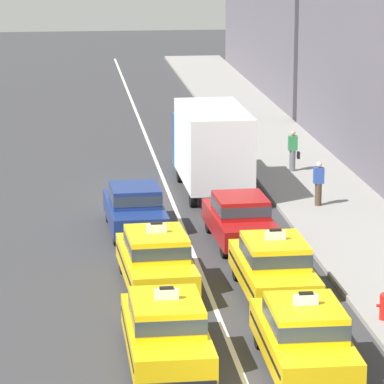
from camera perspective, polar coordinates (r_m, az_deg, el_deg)
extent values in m
cube|color=silver|center=(43.52, -1.25, 0.16)|extent=(0.14, 80.00, 0.01)
cube|color=gray|center=(39.65, 7.53, -1.21)|extent=(4.00, 90.00, 0.15)
cylinder|color=black|center=(28.17, -3.12, -6.88)|extent=(0.25, 0.64, 0.64)
cylinder|color=black|center=(28.30, -0.12, -6.76)|extent=(0.25, 0.64, 0.64)
cylinder|color=black|center=(25.33, -2.62, -9.31)|extent=(0.25, 0.64, 0.64)
cylinder|color=black|center=(25.48, 0.73, -9.16)|extent=(0.25, 0.64, 0.64)
cube|color=yellow|center=(26.68, -1.30, -7.27)|extent=(1.84, 4.52, 0.70)
cube|color=black|center=(26.66, -1.30, -7.17)|extent=(1.86, 4.16, 0.10)
cube|color=yellow|center=(26.30, -1.28, -6.03)|extent=(1.62, 2.11, 0.64)
cube|color=#2D3842|center=(26.30, -1.28, -6.03)|extent=(1.64, 2.13, 0.35)
cube|color=white|center=(26.16, -1.28, -5.12)|extent=(0.56, 0.13, 0.24)
cube|color=black|center=(26.11, -1.28, -4.81)|extent=(0.32, 0.11, 0.06)
cube|color=black|center=(28.82, -1.75, -6.17)|extent=(1.71, 0.16, 0.20)
cylinder|color=black|center=(33.43, -3.41, -3.53)|extent=(0.27, 0.65, 0.64)
cylinder|color=black|center=(33.60, -0.90, -3.41)|extent=(0.27, 0.65, 0.64)
cylinder|color=black|center=(30.54, -2.80, -5.22)|extent=(0.27, 0.65, 0.64)
cylinder|color=black|center=(30.73, -0.06, -5.08)|extent=(0.27, 0.65, 0.64)
cube|color=yellow|center=(31.95, -1.81, -3.67)|extent=(2.01, 4.58, 0.70)
cube|color=black|center=(31.94, -1.81, -3.59)|extent=(2.02, 4.22, 0.10)
cube|color=yellow|center=(31.62, -1.78, -2.60)|extent=(1.70, 2.17, 0.64)
cube|color=#2D3842|center=(31.62, -1.78, -2.60)|extent=(1.72, 2.19, 0.35)
cube|color=white|center=(31.50, -1.79, -1.83)|extent=(0.57, 0.15, 0.24)
cube|color=black|center=(31.46, -1.79, -1.57)|extent=(0.32, 0.13, 0.06)
cube|color=black|center=(34.12, -2.30, -2.98)|extent=(1.71, 0.22, 0.20)
cube|color=black|center=(29.95, -1.25, -5.38)|extent=(1.71, 0.22, 0.20)
cylinder|color=black|center=(38.95, -4.13, -1.03)|extent=(0.26, 0.65, 0.64)
cylinder|color=black|center=(39.09, -2.02, -0.95)|extent=(0.26, 0.65, 0.64)
cylinder|color=black|center=(36.23, -3.76, -2.16)|extent=(0.26, 0.65, 0.64)
cylinder|color=black|center=(36.37, -1.49, -2.07)|extent=(0.26, 0.65, 0.64)
cube|color=navy|center=(37.57, -2.86, -1.04)|extent=(1.92, 4.36, 0.66)
cube|color=navy|center=(37.31, -2.86, -0.15)|extent=(1.63, 1.96, 0.60)
cube|color=#2D3842|center=(37.31, -2.86, -0.15)|extent=(1.65, 1.98, 0.33)
cylinder|color=black|center=(27.85, 3.43, -7.14)|extent=(0.25, 0.64, 0.64)
cylinder|color=black|center=(28.11, 6.42, -7.00)|extent=(0.25, 0.64, 0.64)
cylinder|color=black|center=(25.35, 7.90, -9.42)|extent=(0.25, 0.64, 0.64)
cube|color=yellow|center=(26.45, 5.57, -7.53)|extent=(1.85, 4.52, 0.70)
cube|color=black|center=(26.43, 5.57, -7.43)|extent=(1.87, 4.16, 0.10)
cube|color=yellow|center=(26.07, 5.67, -6.27)|extent=(1.62, 2.12, 0.64)
cube|color=#2D3842|center=(26.07, 5.67, -6.27)|extent=(1.64, 2.14, 0.35)
cube|color=white|center=(25.93, 5.69, -5.36)|extent=(0.56, 0.13, 0.24)
cube|color=black|center=(25.88, 5.70, -5.05)|extent=(0.32, 0.11, 0.06)
cube|color=black|center=(28.56, 4.68, -6.40)|extent=(1.71, 0.16, 0.20)
cylinder|color=black|center=(32.76, 2.29, -3.88)|extent=(0.24, 0.64, 0.64)
cylinder|color=black|center=(33.03, 4.83, -3.77)|extent=(0.24, 0.64, 0.64)
cylinder|color=black|center=(29.90, 3.24, -5.64)|extent=(0.24, 0.64, 0.64)
cylinder|color=black|center=(30.19, 6.01, -5.50)|extent=(0.24, 0.64, 0.64)
cube|color=yellow|center=(31.35, 4.09, -4.05)|extent=(1.83, 4.51, 0.70)
cube|color=black|center=(31.33, 4.09, -3.96)|extent=(1.85, 4.15, 0.10)
cube|color=yellow|center=(31.01, 4.16, -2.96)|extent=(1.62, 2.11, 0.64)
cube|color=#2D3842|center=(31.01, 4.16, -2.96)|extent=(1.64, 2.13, 0.35)
cube|color=white|center=(30.89, 4.17, -2.17)|extent=(0.56, 0.12, 0.24)
cube|color=black|center=(30.85, 4.18, -1.91)|extent=(0.32, 0.11, 0.06)
cube|color=black|center=(33.49, 3.35, -3.31)|extent=(1.71, 0.15, 0.20)
cube|color=black|center=(29.38, 4.91, -5.82)|extent=(1.71, 0.15, 0.20)
cylinder|color=black|center=(37.56, 0.90, -1.55)|extent=(0.26, 0.65, 0.64)
cylinder|color=black|center=(37.81, 3.06, -1.47)|extent=(0.26, 0.65, 0.64)
cylinder|color=black|center=(34.87, 1.67, -2.77)|extent=(0.26, 0.65, 0.64)
cylinder|color=black|center=(35.15, 3.99, -2.67)|extent=(0.26, 0.65, 0.64)
cube|color=maroon|center=(36.25, 2.40, -1.59)|extent=(1.91, 4.36, 0.66)
cube|color=maroon|center=(35.99, 2.44, -0.67)|extent=(1.63, 1.95, 0.60)
cube|color=#2D3842|center=(35.99, 2.44, -0.67)|extent=(1.65, 1.97, 0.33)
cylinder|color=black|center=(44.57, -0.58, 0.91)|extent=(0.25, 0.64, 0.64)
cylinder|color=black|center=(44.83, 1.83, 0.97)|extent=(0.25, 0.64, 0.64)
cylinder|color=black|center=(40.81, 0.05, -0.30)|extent=(0.25, 0.64, 0.64)
cylinder|color=black|center=(41.09, 2.68, -0.22)|extent=(0.25, 0.64, 0.64)
cube|color=#194C8C|center=(45.42, 0.46, 2.50)|extent=(2.12, 2.22, 2.10)
cube|color=#2D3842|center=(46.40, 0.28, 3.12)|extent=(1.93, 0.08, 0.76)
cube|color=silver|center=(42.15, 1.06, 2.38)|extent=(2.36, 5.23, 2.70)
cylinder|color=slate|center=(45.98, 5.03, 1.58)|extent=(0.24, 0.24, 0.85)
cube|color=#338C4C|center=(45.83, 5.05, 2.45)|extent=(0.36, 0.22, 0.58)
sphere|color=tan|center=(45.76, 5.06, 2.94)|extent=(0.20, 0.20, 0.20)
cube|color=black|center=(45.98, 5.33, 1.84)|extent=(0.10, 0.20, 0.28)
cylinder|color=#473828|center=(40.63, 6.31, -0.11)|extent=(0.24, 0.24, 0.80)
cube|color=#2D4CA5|center=(40.47, 6.34, 0.83)|extent=(0.36, 0.22, 0.57)
sphere|color=beige|center=(40.39, 6.35, 1.37)|extent=(0.20, 0.20, 0.20)
cylinder|color=red|center=(29.61, 9.52, -5.74)|extent=(0.20, 0.20, 0.60)
sphere|color=red|center=(29.51, 9.55, -5.16)|extent=(0.22, 0.22, 0.22)
cylinder|color=red|center=(29.55, 9.29, -5.61)|extent=(0.10, 0.08, 0.08)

